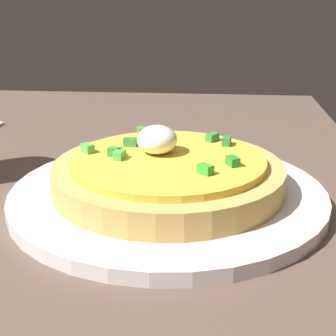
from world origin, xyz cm
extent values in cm
cube|color=brown|center=(0.00, 0.00, 1.67)|extent=(104.62, 64.74, 3.34)
cylinder|color=silver|center=(2.94, -10.30, 3.97)|extent=(29.21, 29.21, 1.24)
cylinder|color=tan|center=(2.94, -10.30, 5.78)|extent=(21.28, 21.28, 2.38)
cylinder|color=yellow|center=(2.94, -10.30, 7.29)|extent=(17.84, 17.84, 0.64)
ellipsoid|color=white|center=(4.12, -9.18, 8.93)|extent=(3.76, 3.76, 2.64)
cube|color=green|center=(2.99, -5.41, 8.01)|extent=(0.86, 1.32, 0.80)
cube|color=#297F39|center=(7.23, -15.69, 8.01)|extent=(1.39, 0.99, 0.80)
cube|color=green|center=(-0.96, -13.74, 8.01)|extent=(1.45, 1.49, 0.80)
cube|color=#50B54A|center=(2.17, -5.98, 8.01)|extent=(1.42, 1.05, 0.80)
cube|color=#2D7E3C|center=(5.68, -9.63, 8.01)|extent=(1.51, 1.36, 0.80)
cube|color=#53BC48|center=(3.79, -2.66, 8.01)|extent=(1.46, 1.48, 0.80)
cube|color=#278A2E|center=(1.26, -16.08, 8.01)|extent=(1.50, 1.29, 0.80)
cube|color=#358D38|center=(8.40, -14.30, 8.01)|extent=(1.50, 1.43, 0.80)
cube|color=#318139|center=(6.08, -6.36, 8.01)|extent=(0.93, 1.36, 0.80)
cube|color=green|center=(9.90, -6.96, 8.01)|extent=(1.48, 1.20, 0.80)
cube|color=green|center=(4.59, -8.87, 8.01)|extent=(1.35, 1.51, 0.80)
camera|label=1|loc=(-39.93, -13.98, 22.34)|focal=53.47mm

